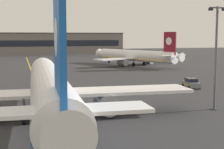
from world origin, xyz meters
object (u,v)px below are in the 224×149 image
(airliner_foreground, at_px, (49,88))
(airliner_background, at_px, (135,56))
(service_car_second, at_px, (191,83))
(apron_lamp_post, at_px, (216,56))

(airliner_foreground, xyz_separation_m, airliner_background, (32.40, 59.84, -0.50))
(airliner_foreground, distance_m, service_car_second, 30.14)
(airliner_background, bearing_deg, service_car_second, -98.40)
(airliner_background, height_order, apron_lamp_post, apron_lamp_post)
(apron_lamp_post, bearing_deg, service_car_second, 69.22)
(airliner_foreground, height_order, airliner_background, airliner_foreground)
(airliner_foreground, height_order, service_car_second, airliner_foreground)
(airliner_foreground, relative_size, airliner_background, 1.24)
(service_car_second, bearing_deg, apron_lamp_post, -110.78)
(airliner_background, distance_m, apron_lamp_post, 62.39)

